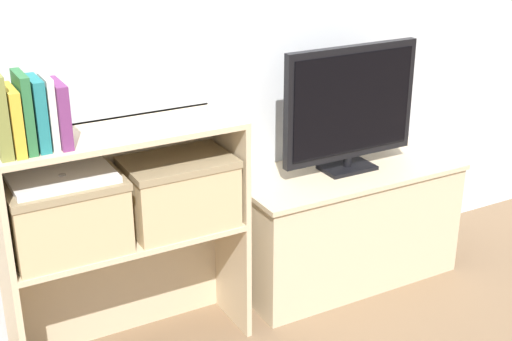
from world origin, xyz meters
name	(u,v)px	position (x,y,z in m)	size (l,w,h in m)	color
ground_plane	(274,328)	(0.00, 0.00, 0.00)	(16.00, 16.00, 0.00)	brown
tv_stand	(344,224)	(0.46, 0.20, 0.25)	(0.96, 0.43, 0.50)	#CCB793
tv	(351,106)	(0.46, 0.20, 0.78)	(0.60, 0.14, 0.52)	black
bookshelf_lower_tier	(124,272)	(-0.52, 0.20, 0.29)	(0.84, 0.29, 0.47)	#CCB793
bookshelf_upper_tier	(116,164)	(-0.52, 0.20, 0.72)	(0.84, 0.29, 0.38)	#CCB793
book_mustard	(13,120)	(-0.85, 0.10, 0.95)	(0.03, 0.16, 0.20)	gold
book_forest	(24,112)	(-0.81, 0.10, 0.97)	(0.03, 0.15, 0.24)	#286638
book_teal	(37,113)	(-0.77, 0.10, 0.96)	(0.03, 0.14, 0.22)	#1E7075
book_ivory	(49,112)	(-0.74, 0.10, 0.96)	(0.02, 0.12, 0.22)	silver
book_plum	(59,113)	(-0.71, 0.10, 0.95)	(0.03, 0.16, 0.20)	#6B2D66
baby_monitor	(216,102)	(-0.16, 0.14, 0.90)	(0.05, 0.04, 0.12)	white
storage_basket_left	(67,213)	(-0.71, 0.13, 0.61)	(0.38, 0.26, 0.25)	tan
storage_basket_right	(179,190)	(-0.32, 0.13, 0.61)	(0.38, 0.26, 0.25)	tan
laptop	(63,178)	(-0.71, 0.13, 0.73)	(0.33, 0.21, 0.02)	white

